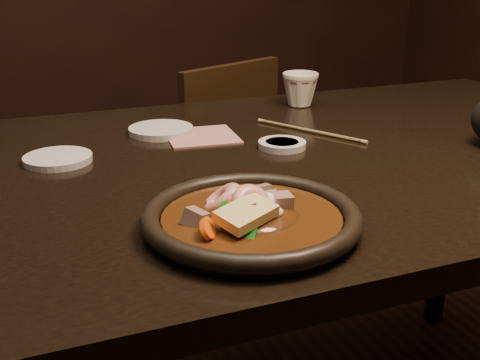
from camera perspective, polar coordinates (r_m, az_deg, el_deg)
name	(u,v)px	position (r m, az deg, el deg)	size (l,w,h in m)	color
table	(287,192)	(1.12, 4.45, -1.15)	(1.60, 0.90, 0.75)	black
chair	(206,181)	(1.84, -3.23, -0.10)	(0.51, 0.51, 0.81)	black
plate	(252,219)	(0.78, 1.11, -3.70)	(0.29, 0.29, 0.03)	black
stirfry	(248,214)	(0.78, 0.78, -3.22)	(0.16, 0.16, 0.06)	#381D0A
soy_dish	(282,145)	(1.12, 4.01, 3.37)	(0.09, 0.09, 0.01)	silver
saucer_left	(58,159)	(1.09, -16.88, 1.94)	(0.12, 0.12, 0.01)	silver
saucer_right	(161,130)	(1.23, -7.51, 4.71)	(0.13, 0.13, 0.01)	silver
tea_cup	(300,88)	(1.45, 5.72, 8.65)	(0.09, 0.08, 0.09)	silver
chopsticks	(310,131)	(1.23, 6.63, 4.67)	(0.13, 0.23, 0.01)	tan
napkin	(201,136)	(1.19, -3.67, 4.15)	(0.13, 0.13, 0.00)	#A86D67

